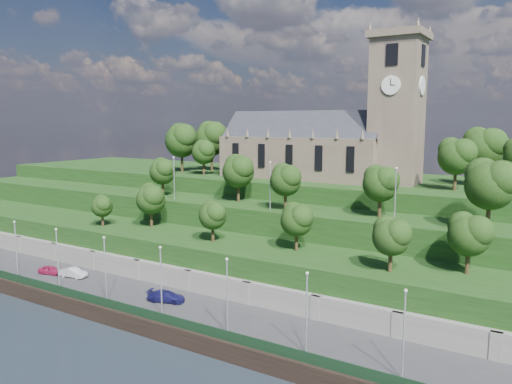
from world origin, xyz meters
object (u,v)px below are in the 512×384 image
Objects in this scene: car_left at (50,270)px; car_right at (166,296)px; church at (327,140)px; car_middle at (73,272)px.

car_right is (23.91, 0.43, 0.08)m from car_left.
church is 50.56m from car_middle.
car_middle is at bearing 71.95° from car_right.
car_middle is 0.88× the size of car_right.
church reaches higher than car_left.
car_right is at bearing -99.59° from car_middle.
car_left is at bearing 92.82° from car_middle.
church is at bearing -40.66° from car_middle.
car_right is at bearing -102.47° from car_left.
car_right is (-5.41, -39.74, -19.78)m from church.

